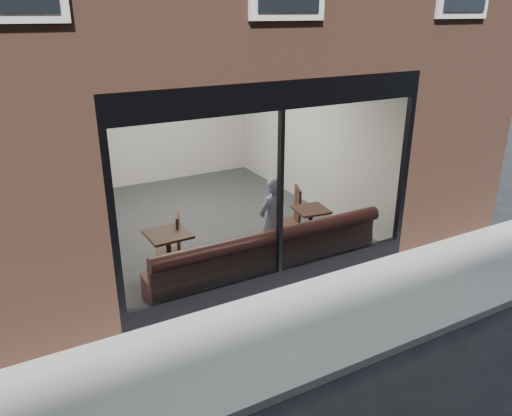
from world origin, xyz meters
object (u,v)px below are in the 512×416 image
person (272,223)px  cafe_chair_left (168,253)px  cafe_table_left (168,234)px  cafe_table_right (311,210)px  banquette (266,264)px  cafe_chair_right (287,222)px

person → cafe_chair_left: (-1.55, 0.83, -0.56)m
cafe_table_left → cafe_table_right: 2.62m
person → cafe_table_left: 1.72m
banquette → cafe_table_left: (-1.37, 0.78, 0.52)m
banquette → cafe_table_right: size_ratio=7.05×
banquette → person: person is taller
banquette → cafe_chair_right: size_ratio=8.92×
person → cafe_chair_left: bearing=-44.0°
person → cafe_chair_right: 1.45m
cafe_chair_right → cafe_table_right: bearing=115.5°
cafe_chair_left → banquette: bearing=161.8°
cafe_table_left → banquette: bearing=-29.8°
person → cafe_table_left: size_ratio=2.41×
cafe_table_left → person: bearing=-17.5°
cafe_chair_left → cafe_chair_right: bearing=-154.2°
banquette → cafe_chair_left: (-1.28, 1.10, 0.01)m
cafe_chair_left → cafe_chair_right: cafe_chair_right is taller
banquette → person: size_ratio=2.51×
person → cafe_table_right: 1.02m
cafe_chair_left → cafe_table_left: bearing=96.8°
cafe_chair_left → cafe_table_right: bearing=-169.8°
banquette → cafe_table_right: 1.46m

